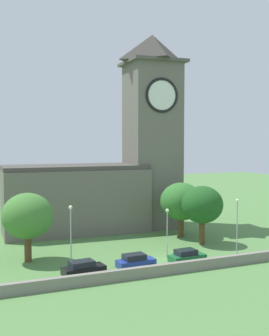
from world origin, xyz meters
name	(u,v)px	position (x,y,z in m)	size (l,w,h in m)	color
ground_plane	(120,236)	(0.00, 15.00, 0.00)	(200.00, 200.00, 0.00)	#517F42
church	(113,165)	(0.79, 20.25, 10.64)	(29.73, 11.26, 32.24)	#666056
quay_barrier	(186,266)	(0.00, -5.20, 0.60)	(43.46, 0.70, 1.20)	gray
car_black	(83,269)	(-11.15, -2.30, 0.90)	(4.80, 2.61, 1.77)	black
car_blue	(135,262)	(-4.89, -2.08, 0.91)	(4.50, 2.37, 1.80)	#233D9E
car_green	(187,257)	(1.61, -2.54, 0.90)	(4.46, 2.49, 1.78)	#1E6B38
streetlamp_west_mid	(71,227)	(-11.72, 0.56, 4.92)	(0.44, 0.44, 7.43)	#9EA0A5
streetlamp_central	(167,225)	(0.64, 0.70, 4.24)	(0.44, 0.44, 6.25)	#9EA0A5
streetlamp_east_mid	(237,217)	(10.01, -0.92, 4.78)	(0.44, 0.44, 7.18)	#9EA0A5
tree_by_tower	(202,205)	(8.55, 5.22, 5.62)	(5.86, 5.86, 8.31)	brown
tree_riverside_east	(27,216)	(-15.62, 5.99, 5.59)	(6.17, 6.17, 8.41)	brown
tree_riverside_west	(181,202)	(8.25, 10.68, 5.38)	(6.39, 6.39, 8.29)	brown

